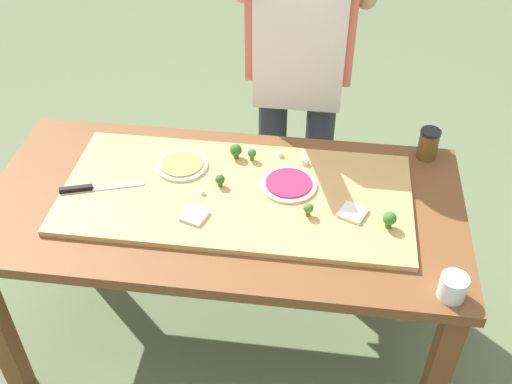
{
  "coord_description": "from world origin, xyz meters",
  "views": [
    {
      "loc": [
        0.31,
        -1.54,
        2.11
      ],
      "look_at": [
        0.11,
        0.02,
        0.77
      ],
      "focal_mm": 43.4,
      "sensor_mm": 36.0,
      "label": 1
    }
  ],
  "objects": [
    {
      "name": "ground_plane",
      "position": [
        0.0,
        0.0,
        0.0
      ],
      "size": [
        8.0,
        8.0,
        0.0
      ],
      "primitive_type": "plane",
      "color": "#60704C"
    },
    {
      "name": "prep_table",
      "position": [
        0.0,
        0.0,
        0.64
      ],
      "size": [
        1.61,
        0.79,
        0.74
      ],
      "color": "brown",
      "rests_on": "ground"
    },
    {
      "name": "cutting_board",
      "position": [
        0.04,
        0.03,
        0.75
      ],
      "size": [
        1.17,
        0.55,
        0.02
      ],
      "primitive_type": "cube",
      "color": "tan",
      "rests_on": "prep_table"
    },
    {
      "name": "chefs_knife",
      "position": [
        -0.45,
        -0.02,
        0.77
      ],
      "size": [
        0.28,
        0.11,
        0.02
      ],
      "color": "#B7BABF",
      "rests_on": "cutting_board"
    },
    {
      "name": "pizza_whole_beet_magenta",
      "position": [
        0.21,
        0.08,
        0.77
      ],
      "size": [
        0.19,
        0.19,
        0.02
      ],
      "color": "beige",
      "rests_on": "cutting_board"
    },
    {
      "name": "pizza_whole_pesto_green",
      "position": [
        -0.17,
        0.14,
        0.77
      ],
      "size": [
        0.18,
        0.18,
        0.02
      ],
      "color": "beige",
      "rests_on": "cutting_board"
    },
    {
      "name": "pizza_slice_near_right",
      "position": [
        0.43,
        -0.04,
        0.77
      ],
      "size": [
        0.11,
        0.11,
        0.01
      ],
      "primitive_type": "cube",
      "rotation": [
        0.0,
        0.0,
        -0.4
      ],
      "color": "silver",
      "rests_on": "cutting_board"
    },
    {
      "name": "pizza_slice_near_left",
      "position": [
        -0.07,
        -0.12,
        0.77
      ],
      "size": [
        0.1,
        0.1,
        0.01
      ],
      "primitive_type": "cube",
      "rotation": [
        0.0,
        0.0,
        -0.32
      ],
      "color": "silver",
      "rests_on": "cutting_board"
    },
    {
      "name": "broccoli_floret_back_left",
      "position": [
        0.29,
        -0.06,
        0.79
      ],
      "size": [
        0.03,
        0.03,
        0.05
      ],
      "color": "#487A23",
      "rests_on": "cutting_board"
    },
    {
      "name": "broccoli_floret_center_right",
      "position": [
        -0.02,
        0.05,
        0.79
      ],
      "size": [
        0.03,
        0.03,
        0.05
      ],
      "color": "#366618",
      "rests_on": "cutting_board"
    },
    {
      "name": "broccoli_floret_back_mid",
      "position": [
        0.07,
        0.21,
        0.79
      ],
      "size": [
        0.03,
        0.03,
        0.05
      ],
      "color": "#3F7220",
      "rests_on": "cutting_board"
    },
    {
      "name": "broccoli_floret_front_left",
      "position": [
        0.54,
        -0.08,
        0.8
      ],
      "size": [
        0.04,
        0.04,
        0.06
      ],
      "color": "#3F7220",
      "rests_on": "cutting_board"
    },
    {
      "name": "broccoli_floret_back_right",
      "position": [
        0.01,
        0.21,
        0.79
      ],
      "size": [
        0.04,
        0.04,
        0.06
      ],
      "color": "#366618",
      "rests_on": "cutting_board"
    },
    {
      "name": "cheese_crumble_a",
      "position": [
        -0.07,
        0.0,
        0.77
      ],
      "size": [
        0.02,
        0.02,
        0.01
      ],
      "primitive_type": "cube",
      "rotation": [
        0.0,
        0.0,
        0.6
      ],
      "color": "white",
      "rests_on": "cutting_board"
    },
    {
      "name": "cheese_crumble_b",
      "position": [
        0.17,
        0.24,
        0.77
      ],
      "size": [
        0.02,
        0.02,
        0.02
      ],
      "primitive_type": "cube",
      "rotation": [
        0.0,
        0.0,
        0.55
      ],
      "color": "silver",
      "rests_on": "cutting_board"
    },
    {
      "name": "cheese_crumble_c",
      "position": [
        0.26,
        0.21,
        0.77
      ],
      "size": [
        0.03,
        0.03,
        0.02
      ],
      "primitive_type": "cube",
      "rotation": [
        0.0,
        0.0,
        1.21
      ],
      "color": "silver",
      "rests_on": "cutting_board"
    },
    {
      "name": "cheese_crumble_d",
      "position": [
        0.05,
        0.25,
        0.77
      ],
      "size": [
        0.02,
        0.02,
        0.01
      ],
      "primitive_type": "cube",
      "rotation": [
        0.0,
        0.0,
        0.4
      ],
      "color": "white",
      "rests_on": "cutting_board"
    },
    {
      "name": "flour_cup",
      "position": [
        0.71,
        -0.32,
        0.77
      ],
      "size": [
        0.08,
        0.08,
        0.08
      ],
      "color": "white",
      "rests_on": "prep_table"
    },
    {
      "name": "sauce_jar",
      "position": [
        0.69,
        0.34,
        0.8
      ],
      "size": [
        0.07,
        0.07,
        0.12
      ],
      "color": "brown",
      "rests_on": "prep_table"
    },
    {
      "name": "cook_center",
      "position": [
        0.2,
        0.61,
        1.0
      ],
      "size": [
        0.54,
        0.39,
        1.67
      ],
      "color": "#333847",
      "rests_on": "ground"
    }
  ]
}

